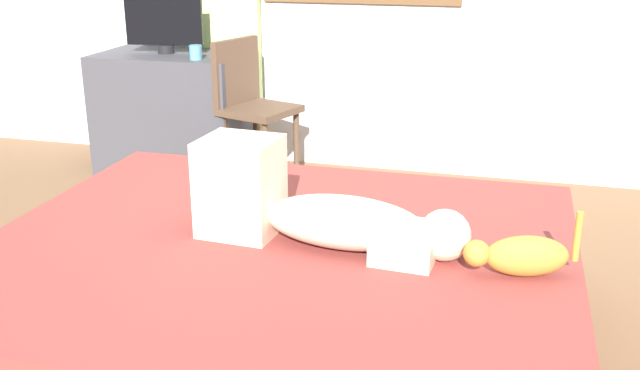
{
  "coord_description": "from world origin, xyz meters",
  "views": [
    {
      "loc": [
        0.76,
        -2.2,
        1.45
      ],
      "look_at": [
        0.12,
        0.18,
        0.59
      ],
      "focal_mm": 40.82,
      "sensor_mm": 36.0,
      "label": 1
    }
  ],
  "objects": [
    {
      "name": "cup",
      "position": [
        -1.05,
        1.71,
        0.78
      ],
      "size": [
        0.07,
        0.07,
        0.08
      ],
      "primitive_type": "cylinder",
      "color": "teal",
      "rests_on": "desk"
    },
    {
      "name": "desk",
      "position": [
        -1.29,
        1.88,
        0.37
      ],
      "size": [
        0.9,
        0.56,
        0.74
      ],
      "color": "#38383D",
      "rests_on": "ground"
    },
    {
      "name": "chair_by_desk",
      "position": [
        -0.73,
        1.74,
        0.51
      ],
      "size": [
        0.48,
        0.48,
        0.86
      ],
      "color": "#4C3828",
      "rests_on": "ground"
    },
    {
      "name": "cat",
      "position": [
        0.83,
        -0.07,
        0.5
      ],
      "size": [
        0.35,
        0.18,
        0.21
      ],
      "color": "#C67A2D",
      "rests_on": "bed"
    },
    {
      "name": "person_lying",
      "position": [
        0.15,
        0.02,
        0.55
      ],
      "size": [
        0.94,
        0.32,
        0.34
      ],
      "color": "#CCB299",
      "rests_on": "bed"
    },
    {
      "name": "tv_monitor",
      "position": [
        -1.32,
        1.88,
        0.92
      ],
      "size": [
        0.48,
        0.1,
        0.35
      ],
      "color": "black",
      "rests_on": "desk"
    },
    {
      "name": "bed",
      "position": [
        0.02,
        -0.02,
        0.22
      ],
      "size": [
        2.07,
        1.78,
        0.44
      ],
      "color": "#997A56",
      "rests_on": "ground"
    },
    {
      "name": "ground_plane",
      "position": [
        0.0,
        0.0,
        0.0
      ],
      "size": [
        16.0,
        16.0,
        0.0
      ],
      "primitive_type": "plane",
      "color": "brown"
    }
  ]
}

